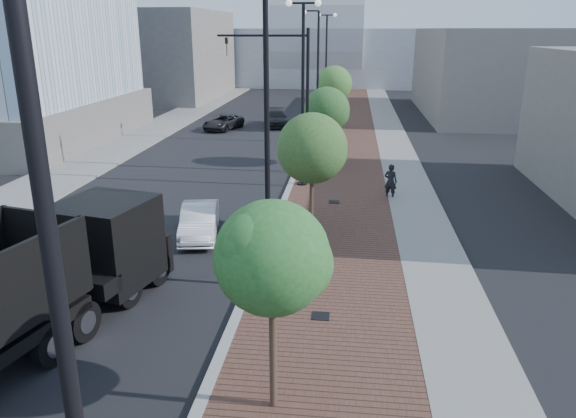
# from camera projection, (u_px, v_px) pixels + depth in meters

# --- Properties ---
(sidewalk) EXTENTS (7.00, 140.00, 0.12)m
(sidewalk) POSITION_uv_depth(u_px,v_px,m) (356.00, 128.00, 45.86)
(sidewalk) COLOR #4C2D23
(sidewalk) RESTS_ON ground
(concrete_strip) EXTENTS (2.40, 140.00, 0.13)m
(concrete_strip) POSITION_uv_depth(u_px,v_px,m) (389.00, 129.00, 45.57)
(concrete_strip) COLOR slate
(concrete_strip) RESTS_ON ground
(curb) EXTENTS (0.30, 140.00, 0.14)m
(curb) POSITION_uv_depth(u_px,v_px,m) (314.00, 127.00, 46.24)
(curb) COLOR gray
(curb) RESTS_ON ground
(west_sidewalk) EXTENTS (4.00, 140.00, 0.12)m
(west_sidewalk) POSITION_uv_depth(u_px,v_px,m) (164.00, 125.00, 47.65)
(west_sidewalk) COLOR slate
(west_sidewalk) RESTS_ON ground
(dump_truck) EXTENTS (5.47, 13.62, 3.48)m
(dump_truck) POSITION_uv_depth(u_px,v_px,m) (26.00, 296.00, 14.03)
(dump_truck) COLOR black
(dump_truck) RESTS_ON ground
(white_sedan) EXTENTS (2.07, 4.11, 1.29)m
(white_sedan) POSITION_uv_depth(u_px,v_px,m) (199.00, 221.00, 22.00)
(white_sedan) COLOR silver
(white_sedan) RESTS_ON ground
(dark_car_mid) EXTENTS (3.14, 4.72, 1.20)m
(dark_car_mid) POSITION_uv_depth(u_px,v_px,m) (223.00, 122.00, 45.53)
(dark_car_mid) COLOR black
(dark_car_mid) RESTS_ON ground
(dark_car_far) EXTENTS (2.58, 4.84, 1.34)m
(dark_car_far) POSITION_uv_depth(u_px,v_px,m) (276.00, 118.00, 47.22)
(dark_car_far) COLOR black
(dark_car_far) RESTS_ON ground
(pedestrian) EXTENTS (0.74, 0.61, 1.74)m
(pedestrian) POSITION_uv_depth(u_px,v_px,m) (391.00, 182.00, 26.80)
(pedestrian) COLOR black
(pedestrian) RESTS_ON ground
(streetlight_0) EXTENTS (1.72, 0.56, 9.28)m
(streetlight_0) POSITION_uv_depth(u_px,v_px,m) (70.00, 387.00, 5.04)
(streetlight_0) COLOR black
(streetlight_0) RESTS_ON ground
(streetlight_1) EXTENTS (1.44, 0.56, 9.21)m
(streetlight_1) POSITION_uv_depth(u_px,v_px,m) (263.00, 155.00, 16.53)
(streetlight_1) COLOR black
(streetlight_1) RESTS_ON ground
(streetlight_2) EXTENTS (1.72, 0.56, 9.28)m
(streetlight_2) POSITION_uv_depth(u_px,v_px,m) (303.00, 94.00, 27.70)
(streetlight_2) COLOR black
(streetlight_2) RESTS_ON ground
(streetlight_3) EXTENTS (1.44, 0.56, 9.21)m
(streetlight_3) POSITION_uv_depth(u_px,v_px,m) (316.00, 82.00, 39.19)
(streetlight_3) COLOR black
(streetlight_3) RESTS_ON ground
(streetlight_4) EXTENTS (1.72, 0.56, 9.28)m
(streetlight_4) POSITION_uv_depth(u_px,v_px,m) (326.00, 65.00, 50.36)
(streetlight_4) COLOR black
(streetlight_4) RESTS_ON ground
(traffic_mast) EXTENTS (5.09, 0.20, 8.00)m
(traffic_mast) POSITION_uv_depth(u_px,v_px,m) (291.00, 85.00, 30.58)
(traffic_mast) COLOR black
(traffic_mast) RESTS_ON ground
(tree_0) EXTENTS (2.41, 2.36, 4.78)m
(tree_0) POSITION_uv_depth(u_px,v_px,m) (275.00, 258.00, 11.00)
(tree_0) COLOR #382619
(tree_0) RESTS_ON ground
(tree_1) EXTENTS (2.76, 2.76, 4.91)m
(tree_1) POSITION_uv_depth(u_px,v_px,m) (313.00, 148.00, 21.41)
(tree_1) COLOR #382619
(tree_1) RESTS_ON ground
(tree_2) EXTENTS (2.73, 2.73, 4.72)m
(tree_2) POSITION_uv_depth(u_px,v_px,m) (328.00, 110.00, 32.79)
(tree_2) COLOR #382619
(tree_2) RESTS_ON ground
(tree_3) EXTENTS (2.87, 2.87, 5.20)m
(tree_3) POSITION_uv_depth(u_px,v_px,m) (335.00, 84.00, 43.99)
(tree_3) COLOR #382619
(tree_3) RESTS_ON ground
(convention_center) EXTENTS (50.00, 30.00, 50.00)m
(convention_center) POSITION_uv_depth(u_px,v_px,m) (322.00, 42.00, 87.10)
(convention_center) COLOR #A5ABAF
(convention_center) RESTS_ON ground
(commercial_block_nw) EXTENTS (14.00, 20.00, 10.00)m
(commercial_block_nw) POSITION_uv_depth(u_px,v_px,m) (159.00, 55.00, 65.76)
(commercial_block_nw) COLOR #635E59
(commercial_block_nw) RESTS_ON ground
(commercial_block_ne) EXTENTS (12.00, 22.00, 8.00)m
(commercial_block_ne) POSITION_uv_depth(u_px,v_px,m) (489.00, 72.00, 52.72)
(commercial_block_ne) COLOR slate
(commercial_block_ne) RESTS_ON ground
(utility_cover_1) EXTENTS (0.50, 0.50, 0.02)m
(utility_cover_1) POSITION_uv_depth(u_px,v_px,m) (321.00, 316.00, 15.75)
(utility_cover_1) COLOR black
(utility_cover_1) RESTS_ON sidewalk
(utility_cover_2) EXTENTS (0.50, 0.50, 0.02)m
(utility_cover_2) POSITION_uv_depth(u_px,v_px,m) (334.00, 202.00, 26.13)
(utility_cover_2) COLOR black
(utility_cover_2) RESTS_ON sidewalk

